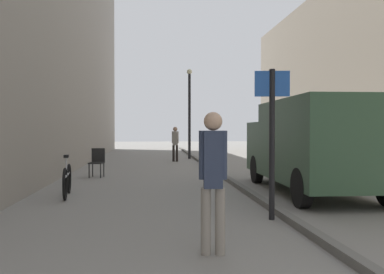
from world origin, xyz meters
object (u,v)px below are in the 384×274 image
at_px(street_sign_post, 272,130).
at_px(bicycle_leaning, 67,180).
at_px(cafe_chair_near_window, 97,160).
at_px(pedestrian_mid_block, 175,141).
at_px(pedestrian_main_foreground, 213,173).
at_px(lamp_post, 189,108).
at_px(delivery_van, 311,143).

relative_size(street_sign_post, bicycle_leaning, 1.47).
bearing_deg(cafe_chair_near_window, bicycle_leaning, 96.62).
bearing_deg(street_sign_post, cafe_chair_near_window, -52.06).
relative_size(pedestrian_mid_block, bicycle_leaning, 0.95).
xyz_separation_m(pedestrian_main_foreground, pedestrian_mid_block, (0.40, 14.93, -0.05)).
height_order(pedestrian_mid_block, cafe_chair_near_window, pedestrian_mid_block).
distance_m(bicycle_leaning, cafe_chair_near_window, 3.93).
bearing_deg(cafe_chair_near_window, lamp_post, -105.57).
distance_m(pedestrian_main_foreground, street_sign_post, 2.36).
distance_m(lamp_post, bicycle_leaning, 12.91).
bearing_deg(delivery_van, cafe_chair_near_window, 146.85).
distance_m(lamp_post, cafe_chair_near_window, 9.23).
height_order(bicycle_leaning, cafe_chair_near_window, bicycle_leaning).
xyz_separation_m(lamp_post, cafe_chair_near_window, (-3.79, -8.13, -2.18)).
bearing_deg(pedestrian_mid_block, street_sign_post, -69.80).
relative_size(delivery_van, lamp_post, 1.16).
relative_size(pedestrian_mid_block, street_sign_post, 0.65).
distance_m(delivery_van, street_sign_post, 3.42).
xyz_separation_m(pedestrian_main_foreground, cafe_chair_near_window, (-2.52, 8.66, -0.48)).
bearing_deg(pedestrian_main_foreground, street_sign_post, 59.99).
bearing_deg(cafe_chair_near_window, delivery_van, 154.86).
bearing_deg(bicycle_leaning, pedestrian_main_foreground, -66.61).
bearing_deg(pedestrian_mid_block, delivery_van, -58.62).
relative_size(pedestrian_mid_block, lamp_post, 0.35).
xyz_separation_m(delivery_van, bicycle_leaning, (-5.87, -0.02, -0.84)).
bearing_deg(street_sign_post, lamp_post, -81.40).
bearing_deg(pedestrian_mid_block, pedestrian_main_foreground, -75.34).
bearing_deg(street_sign_post, bicycle_leaning, -26.85).
distance_m(pedestrian_main_foreground, pedestrian_mid_block, 14.93).
relative_size(delivery_van, bicycle_leaning, 3.14).
height_order(street_sign_post, lamp_post, lamp_post).
height_order(pedestrian_mid_block, street_sign_post, street_sign_post).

